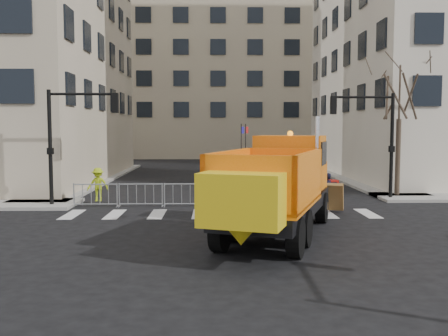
{
  "coord_description": "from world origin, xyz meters",
  "views": [
    {
      "loc": [
        -0.49,
        -15.5,
        3.65
      ],
      "look_at": [
        -0.12,
        2.5,
        2.21
      ],
      "focal_mm": 40.0,
      "sensor_mm": 36.0,
      "label": 1
    }
  ],
  "objects_px": {
    "cop_c": "(295,191)",
    "newspaper_box": "(332,192)",
    "plow_truck": "(277,183)",
    "cop_b": "(309,191)",
    "cop_a": "(327,191)",
    "worker": "(98,184)"
  },
  "relations": [
    {
      "from": "plow_truck",
      "to": "cop_c",
      "type": "xyz_separation_m",
      "value": [
        1.57,
        5.8,
        -0.98
      ]
    },
    {
      "from": "cop_a",
      "to": "cop_b",
      "type": "height_order",
      "value": "cop_b"
    },
    {
      "from": "cop_b",
      "to": "worker",
      "type": "relative_size",
      "value": 1.02
    },
    {
      "from": "plow_truck",
      "to": "worker",
      "type": "height_order",
      "value": "plow_truck"
    },
    {
      "from": "cop_b",
      "to": "worker",
      "type": "height_order",
      "value": "worker"
    },
    {
      "from": "plow_truck",
      "to": "worker",
      "type": "relative_size",
      "value": 6.72
    },
    {
      "from": "plow_truck",
      "to": "cop_c",
      "type": "distance_m",
      "value": 6.09
    },
    {
      "from": "cop_b",
      "to": "cop_c",
      "type": "height_order",
      "value": "cop_c"
    },
    {
      "from": "plow_truck",
      "to": "cop_b",
      "type": "bearing_deg",
      "value": -1.2
    },
    {
      "from": "cop_c",
      "to": "worker",
      "type": "distance_m",
      "value": 9.36
    },
    {
      "from": "cop_a",
      "to": "newspaper_box",
      "type": "height_order",
      "value": "cop_a"
    },
    {
      "from": "cop_b",
      "to": "cop_c",
      "type": "relative_size",
      "value": 0.98
    },
    {
      "from": "cop_a",
      "to": "cop_c",
      "type": "relative_size",
      "value": 0.97
    },
    {
      "from": "cop_c",
      "to": "newspaper_box",
      "type": "relative_size",
      "value": 1.51
    },
    {
      "from": "worker",
      "to": "newspaper_box",
      "type": "bearing_deg",
      "value": -6.19
    },
    {
      "from": "cop_b",
      "to": "cop_c",
      "type": "bearing_deg",
      "value": 19.49
    },
    {
      "from": "cop_a",
      "to": "cop_c",
      "type": "xyz_separation_m",
      "value": [
        -1.5,
        -0.17,
        0.03
      ]
    },
    {
      "from": "cop_c",
      "to": "worker",
      "type": "xyz_separation_m",
      "value": [
        -9.23,
        1.56,
        0.12
      ]
    },
    {
      "from": "cop_c",
      "to": "cop_b",
      "type": "bearing_deg",
      "value": 127.75
    },
    {
      "from": "plow_truck",
      "to": "cop_b",
      "type": "relative_size",
      "value": 6.62
    },
    {
      "from": "plow_truck",
      "to": "cop_a",
      "type": "height_order",
      "value": "plow_truck"
    },
    {
      "from": "plow_truck",
      "to": "cop_c",
      "type": "relative_size",
      "value": 6.5
    }
  ]
}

